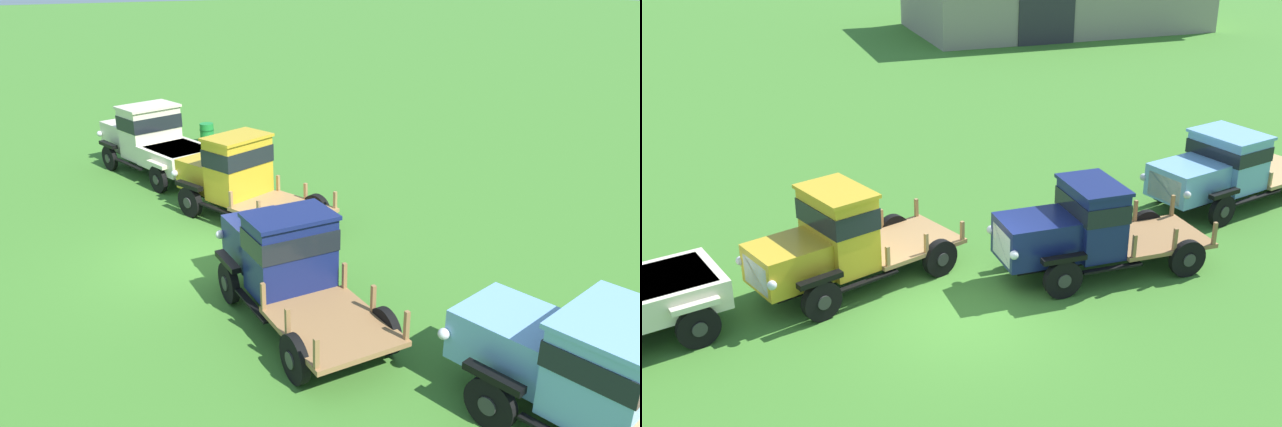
{
  "view_description": "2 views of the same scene",
  "coord_description": "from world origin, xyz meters",
  "views": [
    {
      "loc": [
        13.43,
        -3.79,
        6.62
      ],
      "look_at": [
        0.96,
        2.91,
        1.0
      ],
      "focal_mm": 35.0,
      "sensor_mm": 36.0,
      "label": 1
    },
    {
      "loc": [
        -4.7,
        -13.79,
        8.59
      ],
      "look_at": [
        0.96,
        2.91,
        1.0
      ],
      "focal_mm": 45.0,
      "sensor_mm": 36.0,
      "label": 2
    }
  ],
  "objects": [
    {
      "name": "ground_plane",
      "position": [
        0.0,
        0.0,
        0.0
      ],
      "size": [
        240.0,
        240.0,
        0.0
      ],
      "primitive_type": "plane",
      "color": "#3D7528"
    },
    {
      "name": "vintage_truck_second_in_line",
      "position": [
        -2.29,
        1.98,
        1.19
      ],
      "size": [
        5.22,
        3.42,
        2.35
      ],
      "color": "black",
      "rests_on": "ground"
    },
    {
      "name": "vintage_truck_midrow_center",
      "position": [
        3.13,
        0.95,
        1.14
      ],
      "size": [
        5.09,
        2.07,
        2.2
      ],
      "color": "black",
      "rests_on": "ground"
    },
    {
      "name": "vintage_truck_far_side",
      "position": [
        8.57,
        3.4,
        1.11
      ],
      "size": [
        5.85,
        3.31,
        2.06
      ],
      "color": "black",
      "rests_on": "ground"
    }
  ]
}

